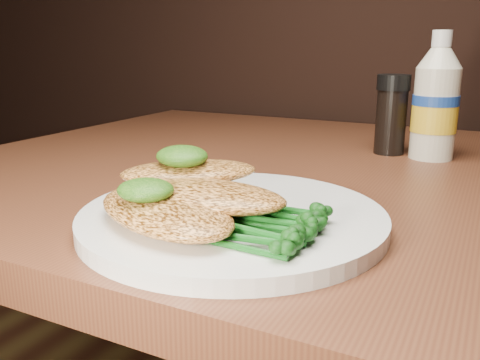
% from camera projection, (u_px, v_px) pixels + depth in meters
% --- Properties ---
extents(plate, '(0.28, 0.28, 0.01)m').
position_uv_depth(plate, '(233.00, 218.00, 0.46)').
color(plate, white).
rests_on(plate, dining_table).
extents(chicken_front, '(0.18, 0.14, 0.02)m').
position_uv_depth(chicken_front, '(165.00, 211.00, 0.42)').
color(chicken_front, '#EF9D4C').
rests_on(chicken_front, plate).
extents(chicken_mid, '(0.15, 0.08, 0.02)m').
position_uv_depth(chicken_mid, '(204.00, 195.00, 0.43)').
color(chicken_mid, '#EF9D4C').
rests_on(chicken_mid, plate).
extents(chicken_back, '(0.14, 0.13, 0.02)m').
position_uv_depth(chicken_back, '(189.00, 172.00, 0.48)').
color(chicken_back, '#EF9D4C').
rests_on(chicken_back, plate).
extents(pesto_front, '(0.05, 0.04, 0.02)m').
position_uv_depth(pesto_front, '(146.00, 190.00, 0.41)').
color(pesto_front, '#0A3708').
rests_on(pesto_front, chicken_front).
extents(pesto_back, '(0.06, 0.06, 0.02)m').
position_uv_depth(pesto_back, '(182.00, 156.00, 0.47)').
color(pesto_back, '#0A3708').
rests_on(pesto_back, chicken_back).
extents(broccolini_bundle, '(0.17, 0.15, 0.02)m').
position_uv_depth(broccolini_bundle, '(255.00, 220.00, 0.40)').
color(broccolini_bundle, '#125215').
rests_on(broccolini_bundle, plate).
extents(mayo_bottle, '(0.06, 0.06, 0.18)m').
position_uv_depth(mayo_bottle, '(436.00, 96.00, 0.71)').
color(mayo_bottle, beige).
rests_on(mayo_bottle, dining_table).
extents(pepper_grinder, '(0.06, 0.06, 0.12)m').
position_uv_depth(pepper_grinder, '(391.00, 115.00, 0.74)').
color(pepper_grinder, black).
rests_on(pepper_grinder, dining_table).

